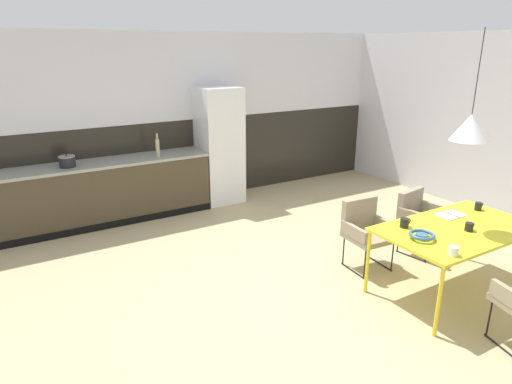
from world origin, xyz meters
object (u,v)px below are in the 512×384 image
Objects in this scene: pendant_lamp_over_table_near at (470,127)px; refrigerator_column at (219,146)px; mug_tall_blue at (469,227)px; fruit_bowl at (422,235)px; armchair_far_side at (418,213)px; open_book at (451,215)px; mug_dark_espresso at (405,223)px; dining_table at (458,231)px; mug_wide_latte at (478,206)px; armchair_by_stool at (365,226)px; bottle_wine_green at (158,147)px; cooking_pot at (67,161)px; mug_glass_clear at (454,251)px.

refrigerator_column is at bearing 101.70° from pendant_lamp_over_table_near.
fruit_bowl is at bearing 169.72° from mug_tall_blue.
armchair_far_side reaches higher than open_book.
mug_tall_blue is at bearing -38.80° from mug_dark_espresso.
dining_table is 13.96× the size of mug_wide_latte.
armchair_by_stool is at bearing 82.22° from mug_dark_espresso.
mug_wide_latte reaches higher than armchair_far_side.
mug_wide_latte is at bearing -55.27° from bottle_wine_green.
mug_dark_espresso is 1.13× the size of mug_wide_latte.
refrigerator_column reaches higher than mug_dark_espresso.
open_book is 2.57× the size of mug_wide_latte.
pendant_lamp_over_table_near is (-0.62, -0.17, 0.96)m from mug_wide_latte.
pendant_lamp_over_table_near is at bearing 117.43° from armchair_by_stool.
refrigerator_column is at bearing 1.39° from cooking_pot.
fruit_bowl is (-1.02, -0.87, 0.25)m from armchair_far_side.
bottle_wine_green is at bearing 120.38° from open_book.
dining_table is 0.71m from mug_glass_clear.
refrigerator_column is at bearing -78.53° from armchair_by_stool.
mug_glass_clear is (-0.12, -0.66, -0.01)m from mug_dark_espresso.
mug_tall_blue is at bearing -64.38° from bottle_wine_green.
open_book is at bearing -74.36° from refrigerator_column.
mug_dark_espresso reaches higher than armchair_far_side.
fruit_bowl is at bearing 83.06° from armchair_by_stool.
bottle_wine_green is at bearing 111.52° from mug_dark_espresso.
dining_table is at bearing 51.76° from armchair_far_side.
armchair_far_side is 6.00× the size of mug_glass_clear.
pendant_lamp_over_table_near is (0.59, 0.42, 0.97)m from mug_glass_clear.
cooking_pot reaches higher than dining_table.
dining_table is 4.79× the size of bottle_wine_green.
dining_table is 0.55m from mug_dark_espresso.
bottle_wine_green is (-1.25, 4.15, 0.27)m from mug_glass_clear.
armchair_far_side is 2.57× the size of open_book.
cooking_pot is at bearing 129.57° from pendant_lamp_over_table_near.
armchair_far_side is 0.69m from open_book.
mug_dark_espresso is (0.08, 0.29, 0.01)m from fruit_bowl.
mug_wide_latte is at bearing -6.60° from open_book.
mug_dark_espresso is 0.67m from mug_glass_clear.
bottle_wine_green is at bearing 108.90° from fruit_bowl.
armchair_far_side is 6.61× the size of mug_wide_latte.
cooking_pot reaches higher than mug_wide_latte.
mug_tall_blue is 0.67m from mug_glass_clear.
mug_glass_clear is at bearing -147.43° from dining_table.
cooking_pot is at bearing -178.61° from refrigerator_column.
mug_tall_blue reaches higher than fruit_bowl.
mug_wide_latte is 0.11× the size of pendant_lamp_over_table_near.
dining_table is 7.52× the size of cooking_pot.
mug_tall_blue is (0.57, -0.10, 0.00)m from fruit_bowl.
fruit_bowl is 1.13× the size of cooking_pot.
cooking_pot reaches higher than open_book.
dining_table is 4.91m from cooking_pot.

